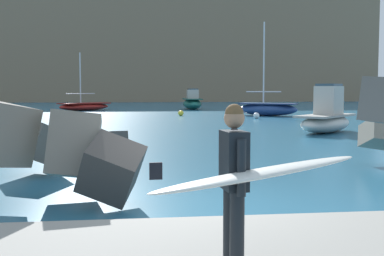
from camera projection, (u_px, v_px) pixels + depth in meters
name	position (u px, v px, depth m)	size (l,w,h in m)	color
ground_plane	(203.00, 204.00, 9.48)	(400.00, 400.00, 0.00)	#235B7A
breakwater_jetty	(35.00, 144.00, 10.88)	(32.20, 7.62, 2.44)	gray
surfer_with_board	(240.00, 178.00, 5.08)	(2.11, 1.23, 1.78)	black
boat_near_right	(268.00, 109.00, 39.93)	(4.96, 4.06, 7.35)	navy
boat_mid_centre	(84.00, 106.00, 49.34)	(5.53, 5.00, 5.60)	maroon
boat_far_left	(192.00, 102.00, 52.48)	(1.89, 4.70, 2.14)	#1E6656
boat_far_centre	(326.00, 118.00, 24.83)	(4.27, 4.30, 2.39)	beige
mooring_buoy_inner	(181.00, 113.00, 39.69)	(0.44, 0.44, 0.44)	yellow
mooring_buoy_middle	(256.00, 116.00, 36.08)	(0.44, 0.44, 0.44)	silver
headland_bluff	(89.00, 47.00, 92.28)	(98.21, 30.74, 19.15)	#847056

